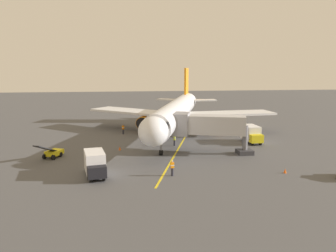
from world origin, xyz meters
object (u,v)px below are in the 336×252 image
ground_crew_loader (123,129)px  airplane (176,112)px  jet_bridge (203,125)px  ground_crew_marshaller (172,168)px  ground_crew_wing_walker (174,140)px  belt_loader_portside (53,152)px  box_truck_rear_apron (252,134)px  safety_cone_nose_right (285,171)px  box_truck_near_nose (95,164)px  safety_cone_nose_left (120,148)px

ground_crew_loader → airplane: bearing=168.5°
jet_bridge → ground_crew_loader: 18.14m
airplane → ground_crew_marshaller: bearing=80.0°
ground_crew_wing_walker → ground_crew_loader: same height
belt_loader_portside → box_truck_rear_apron: size_ratio=1.00×
ground_crew_loader → box_truck_rear_apron: 21.92m
ground_crew_loader → ground_crew_marshaller: bearing=102.5°
belt_loader_portside → box_truck_rear_apron: 29.25m
box_truck_rear_apron → safety_cone_nose_right: size_ratio=8.46×
ground_crew_marshaller → belt_loader_portside: size_ratio=0.37×
box_truck_near_nose → airplane: bearing=-120.0°
ground_crew_loader → box_truck_rear_apron: (-19.80, 9.38, 0.50)m
ground_crew_loader → safety_cone_nose_right: ground_crew_loader is taller
airplane → box_truck_near_nose: airplane is taller
airplane → ground_crew_marshaller: 22.36m
jet_bridge → box_truck_near_nose: size_ratio=2.34×
ground_crew_wing_walker → safety_cone_nose_left: (8.06, 1.60, -0.61)m
airplane → safety_cone_nose_right: airplane is taller
box_truck_near_nose → safety_cone_nose_left: 11.48m
box_truck_near_nose → ground_crew_wing_walker: bearing=-129.5°
jet_bridge → ground_crew_marshaller: (5.63, 9.44, -2.88)m
airplane → ground_crew_loader: size_ratio=23.06×
ground_crew_marshaller → box_truck_rear_apron: size_ratio=0.37×
box_truck_near_nose → belt_loader_portside: (6.06, -8.22, -0.67)m
box_truck_rear_apron → safety_cone_nose_right: bearing=82.2°
safety_cone_nose_left → safety_cone_nose_right: same height
airplane → box_truck_near_nose: size_ratio=8.09×
box_truck_near_nose → safety_cone_nose_left: bearing=-102.5°
ground_crew_marshaller → belt_loader_portside: belt_loader_portside is taller
ground_crew_loader → safety_cone_nose_right: size_ratio=3.11×
ground_crew_loader → belt_loader_portside: 17.03m
belt_loader_portside → safety_cone_nose_right: 28.54m
airplane → ground_crew_loader: bearing=-11.5°
box_truck_rear_apron → ground_crew_wing_walker: bearing=2.5°
airplane → ground_crew_marshaller: (3.85, 21.80, -3.12)m
airplane → belt_loader_portside: airplane is taller
safety_cone_nose_right → belt_loader_portside: bearing=-20.4°
jet_bridge → safety_cone_nose_right: (-6.87, 10.17, -3.49)m
ground_crew_marshaller → ground_crew_loader: (5.26, -23.66, 0.00)m
airplane → ground_crew_wing_walker: bearing=79.4°
jet_bridge → box_truck_rear_apron: jet_bridge is taller
belt_loader_portside → ground_crew_marshaller: bearing=147.1°
airplane → box_truck_near_nose: bearing=60.0°
airplane → ground_crew_loader: (9.11, -1.86, -3.12)m
safety_cone_nose_left → safety_cone_nose_right: 22.31m
jet_bridge → safety_cone_nose_left: size_ratio=20.74×
box_truck_rear_apron → safety_cone_nose_left: bearing=6.0°
airplane → jet_bridge: (-1.77, 12.37, -0.24)m
box_truck_near_nose → safety_cone_nose_left: box_truck_near_nose is taller
ground_crew_wing_walker → safety_cone_nose_left: 8.24m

